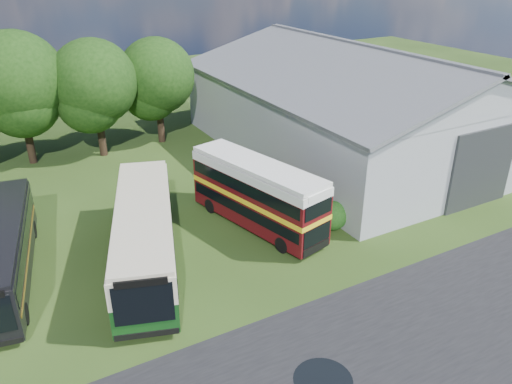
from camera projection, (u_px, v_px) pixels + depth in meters
ground at (310, 320)px, 21.28m from camera, size 120.00×120.00×0.00m
asphalt_road at (413, 339)px, 20.22m from camera, size 60.00×8.00×0.02m
puddle at (323, 380)px, 18.25m from camera, size 2.20×2.20×0.01m
storage_shed at (355, 96)px, 38.65m from camera, size 18.80×24.80×8.15m
tree_mid at (17, 80)px, 34.70m from camera, size 6.80×6.80×9.60m
tree_right_a at (94, 82)px, 36.31m from camera, size 6.26×6.26×8.83m
tree_right_b at (157, 76)px, 39.23m from camera, size 5.98×5.98×8.45m
shrub_front at (331, 227)px, 28.46m from camera, size 1.70×1.70×1.70m
shrub_mid at (311, 213)px, 30.04m from camera, size 1.60×1.60×1.60m
bus_green_single at (145, 234)px, 24.39m from camera, size 6.17×11.98×3.23m
bus_maroon_double at (257, 195)px, 27.90m from camera, size 4.32×9.25×3.86m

